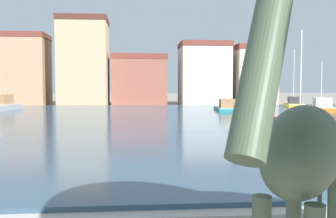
{
  "coord_description": "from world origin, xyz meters",
  "views": [
    {
      "loc": [
        -0.6,
        0.17,
        2.97
      ],
      "look_at": [
        0.43,
        12.61,
        2.2
      ],
      "focal_mm": 40.12,
      "sensor_mm": 36.0,
      "label": 1
    }
  ],
  "objects_px": {
    "sailboat_yellow": "(293,104)",
    "sailboat_orange": "(321,108)",
    "sailboat_red": "(298,123)",
    "sailboat_grey": "(0,107)",
    "sailboat_teal": "(226,108)",
    "giraffe_statue": "(300,163)"
  },
  "relations": [
    {
      "from": "sailboat_yellow",
      "to": "sailboat_grey",
      "type": "distance_m",
      "value": 35.92
    },
    {
      "from": "sailboat_yellow",
      "to": "sailboat_grey",
      "type": "relative_size",
      "value": 1.23
    },
    {
      "from": "sailboat_teal",
      "to": "sailboat_grey",
      "type": "xyz_separation_m",
      "value": [
        -24.84,
        1.86,
        0.15
      ]
    },
    {
      "from": "sailboat_yellow",
      "to": "sailboat_teal",
      "type": "bearing_deg",
      "value": -146.29
    },
    {
      "from": "giraffe_statue",
      "to": "sailboat_red",
      "type": "distance_m",
      "value": 24.82
    },
    {
      "from": "giraffe_statue",
      "to": "sailboat_teal",
      "type": "relative_size",
      "value": 0.63
    },
    {
      "from": "sailboat_orange",
      "to": "giraffe_statue",
      "type": "bearing_deg",
      "value": -117.18
    },
    {
      "from": "giraffe_statue",
      "to": "sailboat_orange",
      "type": "distance_m",
      "value": 41.24
    },
    {
      "from": "sailboat_red",
      "to": "sailboat_grey",
      "type": "bearing_deg",
      "value": 147.42
    },
    {
      "from": "sailboat_red",
      "to": "sailboat_orange",
      "type": "height_order",
      "value": "sailboat_red"
    },
    {
      "from": "sailboat_teal",
      "to": "giraffe_statue",
      "type": "bearing_deg",
      "value": -102.65
    },
    {
      "from": "sailboat_yellow",
      "to": "sailboat_orange",
      "type": "xyz_separation_m",
      "value": [
        -0.33,
        -8.12,
        0.02
      ]
    },
    {
      "from": "giraffe_statue",
      "to": "sailboat_grey",
      "type": "distance_m",
      "value": 42.8
    },
    {
      "from": "sailboat_red",
      "to": "sailboat_teal",
      "type": "xyz_separation_m",
      "value": [
        -1.59,
        15.02,
        0.17
      ]
    },
    {
      "from": "sailboat_red",
      "to": "sailboat_yellow",
      "type": "relative_size",
      "value": 0.93
    },
    {
      "from": "sailboat_teal",
      "to": "sailboat_yellow",
      "type": "xyz_separation_m",
      "value": [
        10.7,
        7.14,
        0.01
      ]
    },
    {
      "from": "sailboat_red",
      "to": "sailboat_orange",
      "type": "distance_m",
      "value": 16.56
    },
    {
      "from": "sailboat_red",
      "to": "sailboat_grey",
      "type": "distance_m",
      "value": 31.36
    },
    {
      "from": "sailboat_orange",
      "to": "sailboat_teal",
      "type": "bearing_deg",
      "value": 174.57
    },
    {
      "from": "giraffe_statue",
      "to": "sailboat_grey",
      "type": "bearing_deg",
      "value": 112.53
    },
    {
      "from": "sailboat_yellow",
      "to": "sailboat_orange",
      "type": "relative_size",
      "value": 1.19
    },
    {
      "from": "sailboat_teal",
      "to": "sailboat_orange",
      "type": "relative_size",
      "value": 0.92
    }
  ]
}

